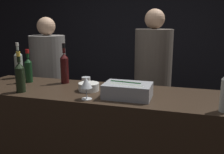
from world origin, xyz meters
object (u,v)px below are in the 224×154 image
object	(u,v)px
red_wine_bottle_black_foil	(64,67)
champagne_bottle	(20,76)
red_wine_bottle_burgundy	(28,69)
bowl_white	(89,86)
white_wine_bottle	(19,63)
person_blond_tee	(49,80)
candle_votive	(86,80)
ice_bin_with_bottles	(127,90)
wine_glass	(86,83)
person_in_hoodie	(153,81)

from	to	relation	value
red_wine_bottle_black_foil	champagne_bottle	world-z (taller)	red_wine_bottle_black_foil
champagne_bottle	red_wine_bottle_burgundy	bearing A→B (deg)	113.53
bowl_white	white_wine_bottle	world-z (taller)	white_wine_bottle
person_blond_tee	red_wine_bottle_black_foil	bearing A→B (deg)	-26.33
candle_votive	red_wine_bottle_burgundy	size ratio (longest dim) A/B	0.27
red_wine_bottle_black_foil	white_wine_bottle	bearing A→B (deg)	172.65
ice_bin_with_bottles	white_wine_bottle	size ratio (longest dim) A/B	0.99
red_wine_bottle_burgundy	wine_glass	bearing A→B (deg)	-25.13
white_wine_bottle	champagne_bottle	bearing A→B (deg)	-52.55
candle_votive	person_blond_tee	xyz separation A→B (m)	(-0.67, 0.47, -0.16)
red_wine_bottle_black_foil	person_blond_tee	distance (m)	0.79
red_wine_bottle_burgundy	person_in_hoodie	distance (m)	1.31
red_wine_bottle_burgundy	ice_bin_with_bottles	bearing A→B (deg)	-12.02
bowl_white	red_wine_bottle_burgundy	distance (m)	0.67
person_in_hoodie	white_wine_bottle	bearing A→B (deg)	94.37
wine_glass	candle_votive	size ratio (longest dim) A/B	1.98
candle_votive	white_wine_bottle	bearing A→B (deg)	-179.58
wine_glass	candle_votive	xyz separation A→B (m)	(-0.20, 0.48, -0.09)
bowl_white	person_blond_tee	world-z (taller)	person_blond_tee
bowl_white	champagne_bottle	distance (m)	0.56
bowl_white	person_in_hoodie	xyz separation A→B (m)	(0.42, 0.83, -0.11)
ice_bin_with_bottles	white_wine_bottle	xyz separation A→B (m)	(-1.21, 0.35, 0.09)
bowl_white	white_wine_bottle	xyz separation A→B (m)	(-0.86, 0.25, 0.11)
bowl_white	wine_glass	size ratio (longest dim) A/B	1.05
person_in_hoodie	red_wine_bottle_black_foil	bearing A→B (deg)	111.53
ice_bin_with_bottles	person_blond_tee	world-z (taller)	person_blond_tee
ice_bin_with_bottles	white_wine_bottle	distance (m)	1.26
ice_bin_with_bottles	red_wine_bottle_black_foil	bearing A→B (deg)	157.13
white_wine_bottle	person_blond_tee	bearing A→B (deg)	83.66
champagne_bottle	person_in_hoodie	world-z (taller)	person_in_hoodie
champagne_bottle	person_in_hoodie	bearing A→B (deg)	47.34
white_wine_bottle	champagne_bottle	distance (m)	0.56
red_wine_bottle_black_foil	person_blond_tee	bearing A→B (deg)	132.13
red_wine_bottle_burgundy	red_wine_bottle_black_foil	size ratio (longest dim) A/B	0.85
white_wine_bottle	red_wine_bottle_burgundy	bearing A→B (deg)	-33.43
candle_votive	person_blond_tee	distance (m)	0.84
person_blond_tee	champagne_bottle	bearing A→B (deg)	-51.11
ice_bin_with_bottles	person_blond_tee	size ratio (longest dim) A/B	0.22
wine_glass	red_wine_bottle_black_foil	size ratio (longest dim) A/B	0.45
red_wine_bottle_burgundy	champagne_bottle	xyz separation A→B (m)	(0.13, -0.31, 0.00)
bowl_white	person_in_hoodie	world-z (taller)	person_in_hoodie
red_wine_bottle_black_foil	person_blond_tee	size ratio (longest dim) A/B	0.22
red_wine_bottle_burgundy	champagne_bottle	bearing A→B (deg)	-66.47
white_wine_bottle	person_blond_tee	world-z (taller)	person_blond_tee
ice_bin_with_bottles	red_wine_bottle_burgundy	xyz separation A→B (m)	(-1.00, 0.21, 0.07)
wine_glass	person_in_hoodie	size ratio (longest dim) A/B	0.10
champagne_bottle	person_blond_tee	xyz separation A→B (m)	(-0.29, 0.92, -0.26)
wine_glass	white_wine_bottle	size ratio (longest dim) A/B	0.46
ice_bin_with_bottles	champagne_bottle	size ratio (longest dim) A/B	1.07
ice_bin_with_bottles	person_blond_tee	distance (m)	1.43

